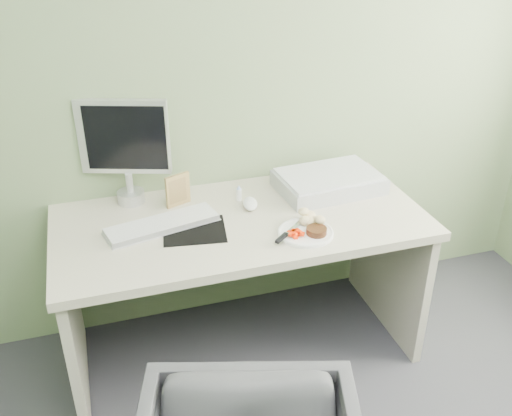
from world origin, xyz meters
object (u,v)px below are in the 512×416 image
object	(u,v)px
monitor	(125,146)
scanner	(329,182)
desk	(242,254)
plate	(306,233)

from	to	relation	value
monitor	scanner	bearing A→B (deg)	8.13
scanner	monitor	size ratio (longest dim) A/B	0.99
desk	plate	size ratio (longest dim) A/B	6.93
desk	plate	xyz separation A→B (m)	(0.22, -0.20, 0.19)
plate	scanner	bearing A→B (deg)	54.10
desk	scanner	size ratio (longest dim) A/B	3.38
scanner	monitor	bearing A→B (deg)	165.49
desk	plate	world-z (taller)	plate
desk	monitor	size ratio (longest dim) A/B	3.36
desk	scanner	distance (m)	0.54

